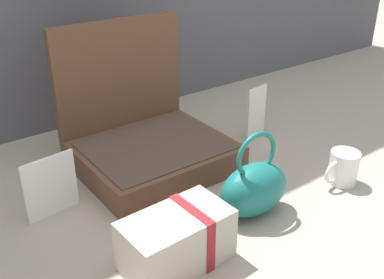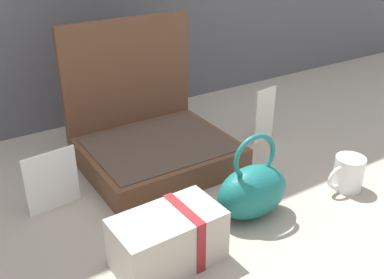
# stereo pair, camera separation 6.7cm
# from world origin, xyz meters

# --- Properties ---
(ground_plane) EXTENTS (6.00, 6.00, 0.00)m
(ground_plane) POSITION_xyz_m (0.00, 0.00, 0.00)
(ground_plane) COLOR #9E9384
(open_suitcase) EXTENTS (0.39, 0.35, 0.37)m
(open_suitcase) POSITION_xyz_m (0.01, 0.20, 0.08)
(open_suitcase) COLOR brown
(open_suitcase) RESTS_ON ground_plane
(teal_pouch_handbag) EXTENTS (0.18, 0.11, 0.21)m
(teal_pouch_handbag) POSITION_xyz_m (0.08, -0.16, 0.07)
(teal_pouch_handbag) COLOR #196B66
(teal_pouch_handbag) RESTS_ON ground_plane
(cream_toiletry_bag) EXTENTS (0.22, 0.13, 0.12)m
(cream_toiletry_bag) POSITION_xyz_m (-0.16, -0.19, 0.06)
(cream_toiletry_bag) COLOR #B2A899
(cream_toiletry_bag) RESTS_ON ground_plane
(coffee_mug) EXTENTS (0.11, 0.07, 0.09)m
(coffee_mug) POSITION_xyz_m (0.35, -0.20, 0.04)
(coffee_mug) COLOR white
(coffee_mug) RESTS_ON ground_plane
(info_card_left) EXTENTS (0.13, 0.02, 0.15)m
(info_card_left) POSITION_xyz_m (-0.29, 0.12, 0.07)
(info_card_left) COLOR white
(info_card_left) RESTS_ON ground_plane
(poster_card_right) EXTENTS (0.08, 0.02, 0.17)m
(poster_card_right) POSITION_xyz_m (0.35, 0.12, 0.08)
(poster_card_right) COLOR white
(poster_card_right) RESTS_ON ground_plane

